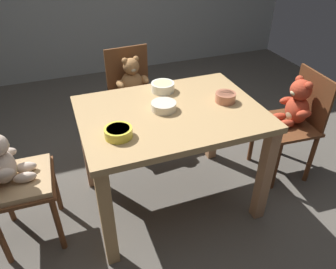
{
  "coord_description": "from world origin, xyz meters",
  "views": [
    {
      "loc": [
        -0.62,
        -1.61,
        1.74
      ],
      "look_at": [
        0.0,
        0.05,
        0.54
      ],
      "focal_mm": 34.46,
      "sensor_mm": 36.0,
      "label": 1
    }
  ],
  "objects": [
    {
      "name": "teddy_chair_near_left",
      "position": [
        -0.98,
        0.01,
        0.53
      ],
      "size": [
        0.39,
        0.42,
        0.89
      ],
      "rotation": [
        0.0,
        0.0,
        -0.03
      ],
      "color": "brown",
      "rests_on": "ground_plane"
    },
    {
      "name": "ground_plane",
      "position": [
        0.0,
        0.0,
        -0.02
      ],
      "size": [
        5.2,
        5.2,
        0.04
      ],
      "color": "#534D46"
    },
    {
      "name": "teddy_chair_far_center",
      "position": [
        -0.03,
        0.84,
        0.54
      ],
      "size": [
        0.43,
        0.4,
        0.85
      ],
      "rotation": [
        0.0,
        0.0,
        -1.5
      ],
      "color": "brown",
      "rests_on": "ground_plane"
    },
    {
      "name": "porridge_bowl_cream_center",
      "position": [
        -0.04,
        0.02,
        0.78
      ],
      "size": [
        0.16,
        0.16,
        0.05
      ],
      "color": "beige",
      "rests_on": "dining_table"
    },
    {
      "name": "dining_table",
      "position": [
        0.0,
        0.0,
        0.62
      ],
      "size": [
        1.12,
        0.82,
        0.75
      ],
      "color": "tan",
      "rests_on": "ground_plane"
    },
    {
      "name": "porridge_bowl_white_far_center",
      "position": [
        0.04,
        0.27,
        0.78
      ],
      "size": [
        0.16,
        0.16,
        0.06
      ],
      "color": "silver",
      "rests_on": "dining_table"
    },
    {
      "name": "porridge_bowl_yellow_near_left",
      "position": [
        -0.37,
        -0.17,
        0.78
      ],
      "size": [
        0.15,
        0.15,
        0.05
      ],
      "color": "yellow",
      "rests_on": "dining_table"
    },
    {
      "name": "teddy_chair_near_right",
      "position": [
        0.99,
        -0.0,
        0.54
      ],
      "size": [
        0.39,
        0.44,
        0.83
      ],
      "rotation": [
        0.0,
        0.0,
        3.07
      ],
      "color": "brown",
      "rests_on": "ground_plane"
    },
    {
      "name": "porridge_bowl_terracotta_near_right",
      "position": [
        0.37,
        -0.01,
        0.78
      ],
      "size": [
        0.13,
        0.13,
        0.06
      ],
      "color": "#BD7153",
      "rests_on": "dining_table"
    }
  ]
}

